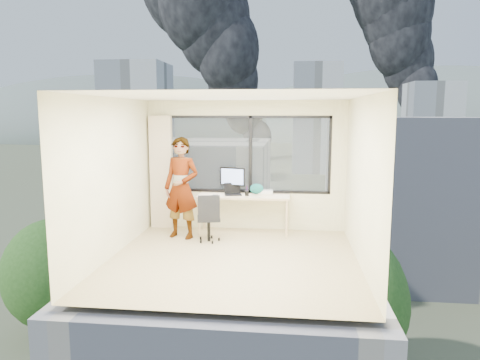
# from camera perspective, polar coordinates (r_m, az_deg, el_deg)

# --- Properties ---
(floor) EXTENTS (4.00, 4.00, 0.01)m
(floor) POSITION_cam_1_polar(r_m,az_deg,el_deg) (7.30, -0.90, -10.13)
(floor) COLOR tan
(floor) RESTS_ON ground
(ceiling) EXTENTS (4.00, 4.00, 0.01)m
(ceiling) POSITION_cam_1_polar(r_m,az_deg,el_deg) (6.92, -0.95, 10.71)
(ceiling) COLOR white
(ceiling) RESTS_ON ground
(wall_front) EXTENTS (4.00, 0.01, 2.60)m
(wall_front) POSITION_cam_1_polar(r_m,az_deg,el_deg) (5.05, -3.85, -3.34)
(wall_front) COLOR beige
(wall_front) RESTS_ON ground
(wall_left) EXTENTS (0.01, 4.00, 2.60)m
(wall_left) POSITION_cam_1_polar(r_m,az_deg,el_deg) (7.52, -16.22, 0.26)
(wall_left) COLOR beige
(wall_left) RESTS_ON ground
(wall_right) EXTENTS (0.01, 4.00, 2.60)m
(wall_right) POSITION_cam_1_polar(r_m,az_deg,el_deg) (7.03, 15.47, -0.27)
(wall_right) COLOR beige
(wall_right) RESTS_ON ground
(window_wall) EXTENTS (3.30, 0.16, 1.55)m
(window_wall) POSITION_cam_1_polar(r_m,az_deg,el_deg) (8.94, 1.04, 3.32)
(window_wall) COLOR black
(window_wall) RESTS_ON ground
(curtain) EXTENTS (0.45, 0.14, 2.30)m
(curtain) POSITION_cam_1_polar(r_m,az_deg,el_deg) (9.20, -10.08, 0.99)
(curtain) COLOR beige
(curtain) RESTS_ON floor
(desk) EXTENTS (1.80, 0.60, 0.75)m
(desk) POSITION_cam_1_polar(r_m,az_deg,el_deg) (8.79, 0.49, -4.36)
(desk) COLOR tan
(desk) RESTS_ON floor
(chair) EXTENTS (0.55, 0.55, 0.91)m
(chair) POSITION_cam_1_polar(r_m,az_deg,el_deg) (8.18, -4.05, -4.77)
(chair) COLOR black
(chair) RESTS_ON floor
(person) EXTENTS (0.79, 0.62, 1.91)m
(person) POSITION_cam_1_polar(r_m,az_deg,el_deg) (8.40, -7.56, -1.01)
(person) COLOR #2D2D33
(person) RESTS_ON floor
(monitor) EXTENTS (0.55, 0.28, 0.54)m
(monitor) POSITION_cam_1_polar(r_m,az_deg,el_deg) (8.82, -0.96, -0.05)
(monitor) COLOR black
(monitor) RESTS_ON desk
(game_console) EXTENTS (0.29, 0.24, 0.07)m
(game_console) POSITION_cam_1_polar(r_m,az_deg,el_deg) (8.91, 3.35, -1.51)
(game_console) COLOR white
(game_console) RESTS_ON desk
(laptop) EXTENTS (0.40, 0.41, 0.21)m
(laptop) POSITION_cam_1_polar(r_m,az_deg,el_deg) (8.72, -0.90, -1.26)
(laptop) COLOR black
(laptop) RESTS_ON desk
(cellphone) EXTENTS (0.11, 0.05, 0.01)m
(cellphone) POSITION_cam_1_polar(r_m,az_deg,el_deg) (8.71, -3.20, -1.94)
(cellphone) COLOR black
(cellphone) RESTS_ON desk
(pen_cup) EXTENTS (0.09, 0.09, 0.10)m
(pen_cup) POSITION_cam_1_polar(r_m,az_deg,el_deg) (8.65, 0.89, -1.71)
(pen_cup) COLOR black
(pen_cup) RESTS_ON desk
(handbag) EXTENTS (0.28, 0.15, 0.21)m
(handbag) POSITION_cam_1_polar(r_m,az_deg,el_deg) (8.83, 2.16, -1.14)
(handbag) COLOR #0E544E
(handbag) RESTS_ON desk
(exterior_ground) EXTENTS (400.00, 400.00, 0.04)m
(exterior_ground) POSITION_cam_1_polar(r_m,az_deg,el_deg) (127.91, 6.03, 1.16)
(exterior_ground) COLOR #515B3D
(exterior_ground) RESTS_ON ground
(near_bldg_a) EXTENTS (16.00, 12.00, 14.00)m
(near_bldg_a) POSITION_cam_1_polar(r_m,az_deg,el_deg) (39.29, -8.33, -5.30)
(near_bldg_a) COLOR beige
(near_bldg_a) RESTS_ON exterior_ground
(near_bldg_b) EXTENTS (14.00, 13.00, 16.00)m
(near_bldg_b) POSITION_cam_1_polar(r_m,az_deg,el_deg) (46.96, 20.06, -2.21)
(near_bldg_b) COLOR white
(near_bldg_b) RESTS_ON exterior_ground
(far_tower_a) EXTENTS (14.00, 14.00, 28.00)m
(far_tower_a) POSITION_cam_1_polar(r_m,az_deg,el_deg) (108.03, -13.03, 7.09)
(far_tower_a) COLOR silver
(far_tower_a) RESTS_ON exterior_ground
(far_tower_b) EXTENTS (13.00, 13.00, 30.00)m
(far_tower_b) POSITION_cam_1_polar(r_m,az_deg,el_deg) (127.07, 9.78, 7.82)
(far_tower_b) COLOR silver
(far_tower_b) RESTS_ON exterior_ground
(far_tower_c) EXTENTS (15.00, 15.00, 26.00)m
(far_tower_c) POSITION_cam_1_polar(r_m,az_deg,el_deg) (153.38, 23.35, 6.60)
(far_tower_c) COLOR silver
(far_tower_c) RESTS_ON exterior_ground
(far_tower_d) EXTENTS (16.00, 14.00, 22.00)m
(far_tower_d) POSITION_cam_1_polar(r_m,az_deg,el_deg) (168.35, -14.83, 6.44)
(far_tower_d) COLOR silver
(far_tower_d) RESTS_ON exterior_ground
(hill_a) EXTENTS (288.00, 216.00, 90.00)m
(hill_a) POSITION_cam_1_polar(r_m,az_deg,el_deg) (348.88, -13.87, 5.61)
(hill_a) COLOR slate
(hill_a) RESTS_ON exterior_ground
(hill_b) EXTENTS (300.00, 220.00, 96.00)m
(hill_b) POSITION_cam_1_polar(r_m,az_deg,el_deg) (341.95, 23.42, 5.11)
(hill_b) COLOR slate
(hill_b) RESTS_ON exterior_ground
(tree_a) EXTENTS (7.00, 7.00, 8.00)m
(tree_a) POSITION_cam_1_polar(r_m,az_deg,el_deg) (35.64, -22.87, -12.41)
(tree_a) COLOR #28531B
(tree_a) RESTS_ON exterior_ground
(tree_b) EXTENTS (7.60, 7.60, 9.00)m
(tree_b) POSITION_cam_1_polar(r_m,az_deg,el_deg) (27.71, 12.85, -16.97)
(tree_b) COLOR #28531B
(tree_b) RESTS_ON exterior_ground
(smoke_plume_a) EXTENTS (40.00, 24.00, 90.00)m
(smoke_plume_a) POSITION_cam_1_polar(r_m,az_deg,el_deg) (161.46, 2.63, 21.66)
(smoke_plume_a) COLOR black
(smoke_plume_a) RESTS_ON exterior_ground
(smoke_plume_b) EXTENTS (30.00, 18.00, 70.00)m
(smoke_plume_b) POSITION_cam_1_polar(r_m,az_deg,el_deg) (186.59, 24.19, 15.41)
(smoke_plume_b) COLOR black
(smoke_plume_b) RESTS_ON exterior_ground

